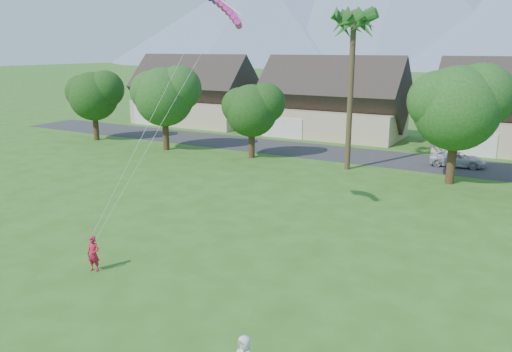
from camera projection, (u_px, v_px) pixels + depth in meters
The scene contains 7 objects.
street at pixel (390, 159), 44.32m from camera, with size 90.00×7.00×0.01m, color #2D2D30.
kite_flyer at pixel (94, 254), 21.89m from camera, with size 0.59×0.38×1.61m, color red.
parked_car at pixel (457, 159), 41.48m from camera, with size 2.01×4.37×1.21m, color silver.
houses_row at pixel (420, 110), 50.79m from camera, with size 72.75×8.19×8.86m.
tree_row at pixel (358, 111), 38.53m from camera, with size 62.27×6.67×8.45m.
fan_palm at pixel (354, 18), 37.71m from camera, with size 3.00×3.00×13.80m.
parafoil_kite at pixel (216, 0), 23.46m from camera, with size 3.46×1.49×0.50m.
Camera 1 is at (11.12, -9.50, 9.57)m, focal length 35.00 mm.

